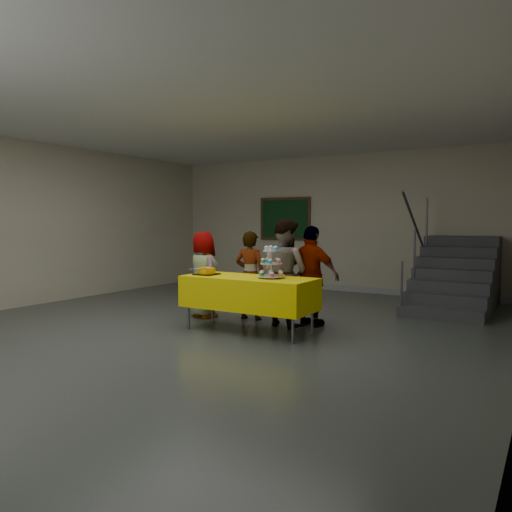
# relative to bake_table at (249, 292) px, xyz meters

# --- Properties ---
(room_shell) EXTENTS (10.00, 10.04, 3.02)m
(room_shell) POSITION_rel_bake_table_xyz_m (-0.57, -0.44, 1.57)
(room_shell) COLOR #4C514C
(room_shell) RESTS_ON ground
(bake_table) EXTENTS (1.88, 0.78, 0.77)m
(bake_table) POSITION_rel_bake_table_xyz_m (0.00, 0.00, 0.00)
(bake_table) COLOR #595960
(bake_table) RESTS_ON ground
(cupcake_stand) EXTENTS (0.38, 0.38, 0.44)m
(cupcake_stand) POSITION_rel_bake_table_xyz_m (0.34, 0.03, 0.38)
(cupcake_stand) COLOR silver
(cupcake_stand) RESTS_ON bake_table
(bear_cake) EXTENTS (0.32, 0.36, 0.12)m
(bear_cake) POSITION_rel_bake_table_xyz_m (-0.67, -0.07, 0.27)
(bear_cake) COLOR black
(bear_cake) RESTS_ON bake_table
(schoolchild_a) EXTENTS (0.80, 0.68, 1.38)m
(schoolchild_a) POSITION_rel_bake_table_xyz_m (-1.20, 0.54, 0.13)
(schoolchild_a) COLOR slate
(schoolchild_a) RESTS_ON ground
(schoolchild_b) EXTENTS (0.54, 0.38, 1.39)m
(schoolchild_b) POSITION_rel_bake_table_xyz_m (-0.45, 0.76, 0.14)
(schoolchild_b) COLOR slate
(schoolchild_b) RESTS_ON ground
(schoolchild_c) EXTENTS (0.91, 0.80, 1.58)m
(schoolchild_c) POSITION_rel_bake_table_xyz_m (0.25, 0.62, 0.23)
(schoolchild_c) COLOR slate
(schoolchild_c) RESTS_ON ground
(schoolchild_d) EXTENTS (0.89, 0.43, 1.48)m
(schoolchild_d) POSITION_rel_bake_table_xyz_m (0.60, 0.78, 0.18)
(schoolchild_d) COLOR slate
(schoolchild_d) RESTS_ON ground
(staircase) EXTENTS (1.30, 2.40, 2.04)m
(staircase) POSITION_rel_bake_table_xyz_m (2.13, 3.66, -0.07)
(staircase) COLOR #424447
(staircase) RESTS_ON ground
(noticeboard) EXTENTS (1.30, 0.05, 1.00)m
(noticeboard) POSITION_rel_bake_table_xyz_m (-1.82, 4.50, 1.04)
(noticeboard) COLOR #472B16
(noticeboard) RESTS_ON ground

